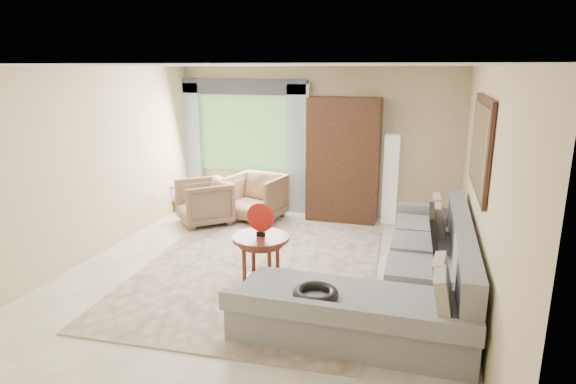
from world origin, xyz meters
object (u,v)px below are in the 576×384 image
(coffee_table, at_px, (261,261))
(armchair_left, at_px, (204,202))
(armoire, at_px, (344,160))
(floor_lamp, at_px, (391,179))
(potted_plant, at_px, (180,197))
(tv_screen, at_px, (434,229))
(armchair_right, at_px, (256,198))
(sectional_sofa, at_px, (406,279))

(coffee_table, distance_m, armchair_left, 2.71)
(coffee_table, xyz_separation_m, armchair_left, (-1.75, 2.07, 0.03))
(armoire, distance_m, floor_lamp, 0.86)
(potted_plant, bearing_deg, coffee_table, -46.42)
(tv_screen, relative_size, armchair_right, 0.84)
(tv_screen, distance_m, coffee_table, 2.08)
(armchair_right, bearing_deg, tv_screen, -22.41)
(sectional_sofa, xyz_separation_m, potted_plant, (-4.21, 2.54, -0.04))
(tv_screen, xyz_separation_m, floor_lamp, (-0.70, 2.42, 0.03))
(sectional_sofa, bearing_deg, tv_screen, 63.66)
(sectional_sofa, height_order, potted_plant, sectional_sofa)
(armoire, xyz_separation_m, floor_lamp, (0.80, 0.06, -0.30))
(floor_lamp, bearing_deg, armoire, -175.71)
(coffee_table, relative_size, floor_lamp, 0.44)
(armchair_left, distance_m, potted_plant, 0.99)
(sectional_sofa, distance_m, armchair_right, 3.59)
(armchair_left, bearing_deg, coffee_table, -1.62)
(armoire, relative_size, floor_lamp, 1.40)
(armchair_right, relative_size, armoire, 0.42)
(tv_screen, relative_size, potted_plant, 1.49)
(potted_plant, relative_size, armoire, 0.24)
(coffee_table, bearing_deg, armchair_right, 111.05)
(coffee_table, height_order, armoire, armoire)
(coffee_table, bearing_deg, floor_lamp, 67.94)
(sectional_sofa, relative_size, armoire, 1.65)
(sectional_sofa, bearing_deg, armoire, 113.06)
(potted_plant, distance_m, floor_lamp, 3.83)
(armchair_left, bearing_deg, floor_lamp, 66.78)
(armchair_right, bearing_deg, sectional_sofa, -32.01)
(armchair_right, height_order, armoire, armoire)
(armchair_right, bearing_deg, armoire, 29.12)
(coffee_table, bearing_deg, potted_plant, 133.58)
(floor_lamp, bearing_deg, armchair_left, -161.49)
(armoire, height_order, floor_lamp, armoire)
(tv_screen, xyz_separation_m, armchair_right, (-2.92, 1.88, -0.32))
(armchair_right, bearing_deg, coffee_table, -58.64)
(armchair_right, bearing_deg, potted_plant, -174.41)
(coffee_table, height_order, potted_plant, coffee_table)
(armchair_right, height_order, floor_lamp, floor_lamp)
(tv_screen, relative_size, floor_lamp, 0.49)
(armoire, bearing_deg, armchair_left, -156.74)
(sectional_sofa, distance_m, tv_screen, 0.74)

